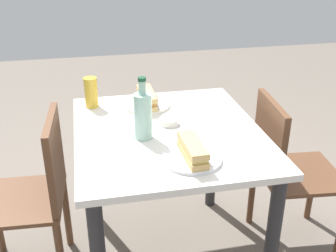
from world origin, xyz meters
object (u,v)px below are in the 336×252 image
chair_near (37,191)px  water_bottle (143,115)px  olive_bowl (169,121)px  plate_near (192,159)px  baguette_sandwich_far (147,98)px  chair_far (285,167)px  beer_glass (91,92)px  knife_near (204,154)px  plate_far (147,105)px  knife_far (157,102)px  dining_table (168,155)px  baguette_sandwich_near (193,150)px

chair_near → water_bottle: 0.63m
chair_near → olive_bowl: (-0.01, 0.63, 0.29)m
plate_near → baguette_sandwich_far: (-0.58, -0.09, 0.04)m
chair_far → plate_near: size_ratio=3.59×
chair_near → beer_glass: (-0.31, 0.29, 0.35)m
knife_near → beer_glass: 0.75m
plate_far → water_bottle: bearing=-11.6°
plate_near → chair_far: bearing=117.3°
plate_far → water_bottle: (0.35, -0.07, 0.10)m
plate_far → water_bottle: size_ratio=0.85×
chair_far → knife_far: 0.74m
chair_near → knife_far: chair_near is taller
dining_table → plate_near: size_ratio=4.06×
baguette_sandwich_far → olive_bowl: baguette_sandwich_far is taller
olive_bowl → baguette_sandwich_far: bearing=-164.3°
knife_far → water_bottle: water_bottle is taller
knife_near → baguette_sandwich_near: bearing=-76.0°
chair_far → baguette_sandwich_near: 0.73m
baguette_sandwich_near → baguette_sandwich_far: same height
baguette_sandwich_far → olive_bowl: 0.25m
chair_near → olive_bowl: 0.70m
beer_glass → plate_far: bearing=78.6°
plate_far → dining_table: bearing=9.6°
olive_bowl → water_bottle: bearing=-51.4°
dining_table → water_bottle: 0.27m
chair_near → baguette_sandwich_near: 0.80m
chair_near → beer_glass: bearing=136.5°
plate_far → olive_bowl: olive_bowl is taller
olive_bowl → plate_near: bearing=3.4°
baguette_sandwich_far → water_bottle: bearing=-11.6°
knife_near → knife_far: (-0.58, -0.08, 0.00)m
chair_near → knife_far: 0.73m
chair_far → knife_near: chair_far is taller
beer_glass → olive_bowl: (0.29, 0.34, -0.06)m
chair_far → water_bottle: bearing=-85.4°
chair_near → knife_far: size_ratio=4.70×
chair_near → plate_far: bearing=113.8°
baguette_sandwich_near → plate_far: 0.59m
plate_far → plate_near: bearing=8.4°
knife_far → beer_glass: bearing=-97.6°
chair_far → water_bottle: water_bottle is taller
dining_table → baguette_sandwich_near: bearing=7.3°
chair_far → dining_table: bearing=-89.3°
knife_near → chair_near: bearing=-114.5°
dining_table → beer_glass: size_ratio=6.14×
chair_far → baguette_sandwich_near: (0.30, -0.58, 0.32)m
water_bottle → olive_bowl: bearing=128.6°
baguette_sandwich_near → beer_glass: 0.74m
plate_near → water_bottle: size_ratio=0.85×
chair_near → baguette_sandwich_far: size_ratio=3.65×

